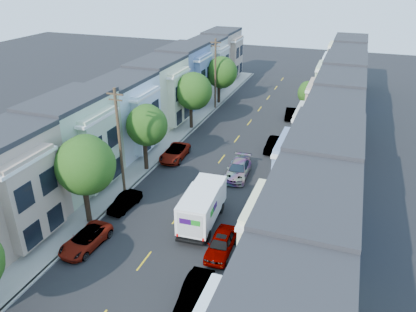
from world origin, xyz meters
TOP-DOWN VIEW (x-y plane):
  - ground at (0.00, 0.00)m, footprint 160.00×160.00m
  - road_slab at (0.00, 15.00)m, footprint 12.00×70.00m
  - curb_left at (-6.05, 15.00)m, footprint 0.30×70.00m
  - curb_right at (6.05, 15.00)m, footprint 0.30×70.00m
  - sidewalk_left at (-7.35, 15.00)m, footprint 2.60×70.00m
  - sidewalk_right at (7.35, 15.00)m, footprint 2.60×70.00m
  - centerline at (0.00, 15.00)m, footprint 0.12×70.00m
  - townhouse_row_left at (-11.15, 15.00)m, footprint 5.00×70.00m
  - townhouse_row_right at (11.15, 15.00)m, footprint 5.00×70.00m
  - tree_b at (-6.30, -3.18)m, footprint 4.70×4.70m
  - tree_c at (-6.30, 6.93)m, footprint 4.14×4.14m
  - tree_d at (-6.30, 19.37)m, footprint 4.70×4.70m
  - tree_e at (-6.30, 30.60)m, footprint 4.70×4.70m
  - tree_far_r at (6.90, 28.57)m, footprint 3.10×3.10m
  - utility_pole_near at (-6.30, 2.00)m, footprint 1.60×0.26m
  - utility_pole_far at (-6.30, 28.00)m, footprint 1.60×0.26m
  - fedex_truck at (2.29, -0.10)m, footprint 2.49×6.47m
  - lead_sedan at (2.79, 8.85)m, footprint 2.45×5.13m
  - parked_left_b at (-4.90, -6.03)m, footprint 2.42×4.73m
  - parked_left_c at (-4.90, -0.27)m, footprint 1.59×3.75m
  - parked_left_d at (-4.90, 10.38)m, footprint 2.54×5.05m
  - parked_right_a at (4.90, -8.39)m, footprint 1.73×4.31m
  - parked_right_b at (4.90, -3.13)m, footprint 1.95×4.58m
  - parked_right_c at (4.90, 16.24)m, footprint 1.59×4.23m
  - parked_right_d at (4.90, 27.59)m, footprint 1.73×3.99m

SIDE VIEW (x-z plane):
  - ground at x=0.00m, z-range 0.00..0.00m
  - centerline at x=0.00m, z-range -0.01..0.01m
  - townhouse_row_left at x=-11.15m, z-range -4.25..4.25m
  - townhouse_row_right at x=11.15m, z-range -4.25..4.25m
  - road_slab at x=0.00m, z-range 0.00..0.02m
  - curb_left at x=-6.05m, z-range 0.00..0.15m
  - curb_right at x=6.05m, z-range 0.00..0.15m
  - sidewalk_left at x=-7.35m, z-range 0.00..0.15m
  - sidewalk_right at x=7.35m, z-range 0.00..0.15m
  - parked_left_c at x=-4.90m, z-range 0.00..1.22m
  - parked_left_b at x=-4.90m, z-range 0.00..1.28m
  - parked_right_d at x=4.90m, z-range 0.00..1.29m
  - parked_left_d at x=-4.90m, z-range 0.00..1.37m
  - parked_right_c at x=4.90m, z-range 0.00..1.40m
  - parked_right_a at x=4.90m, z-range 0.00..1.41m
  - parked_right_b at x=4.90m, z-range 0.00..1.46m
  - lead_sedan at x=2.79m, z-range 0.00..1.50m
  - fedex_truck at x=2.29m, z-range 0.18..3.29m
  - tree_far_r at x=6.90m, z-range 0.97..6.07m
  - tree_e at x=-6.30m, z-range 1.22..8.39m
  - tree_c at x=-6.30m, z-range 1.44..8.52m
  - tree_d at x=-6.30m, z-range 1.33..8.73m
  - utility_pole_near at x=-6.30m, z-range 0.15..10.15m
  - utility_pole_far at x=-6.30m, z-range 0.15..10.15m
  - tree_b at x=-6.30m, z-range 1.49..9.22m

